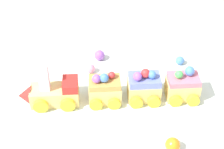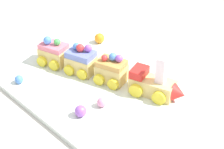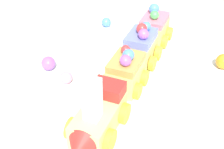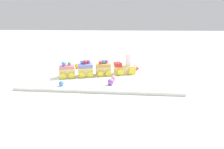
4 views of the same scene
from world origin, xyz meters
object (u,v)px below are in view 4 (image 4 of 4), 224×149
(gumball_pink, at_px, (114,78))
(gumball_blue, at_px, (61,83))
(cake_train_locomotive, at_px, (126,68))
(gumball_orange, at_px, (77,66))
(cake_car_blueberry, at_px, (86,70))
(cake_car_caramel, at_px, (103,69))
(cake_car_strawberry, at_px, (67,71))
(gumball_purple, at_px, (111,82))

(gumball_pink, bearing_deg, gumball_blue, -157.96)
(cake_train_locomotive, bearing_deg, gumball_orange, 148.00)
(cake_car_blueberry, relative_size, gumball_blue, 3.92)
(cake_car_caramel, distance_m, gumball_pink, 0.10)
(gumball_pink, distance_m, gumball_orange, 0.29)
(gumball_pink, distance_m, gumball_blue, 0.22)
(gumball_blue, bearing_deg, gumball_orange, 92.51)
(cake_car_blueberry, xyz_separation_m, cake_car_strawberry, (-0.08, -0.03, -0.00))
(cake_car_caramel, height_order, gumball_purple, cake_car_caramel)
(cake_car_strawberry, bearing_deg, cake_train_locomotive, 0.04)
(cake_car_blueberry, bearing_deg, cake_train_locomotive, -0.07)
(gumball_pink, bearing_deg, gumball_purple, -97.99)
(gumball_blue, bearing_deg, gumball_purple, 8.12)
(gumball_purple, relative_size, gumball_orange, 0.91)
(gumball_blue, bearing_deg, cake_car_strawberry, 97.26)
(gumball_orange, bearing_deg, cake_car_caramel, -33.40)
(gumball_pink, bearing_deg, gumball_orange, 138.57)
(cake_car_caramel, height_order, gumball_blue, cake_car_caramel)
(cake_car_blueberry, distance_m, gumball_pink, 0.15)
(gumball_purple, bearing_deg, cake_car_caramel, 109.10)
(cake_car_caramel, bearing_deg, gumball_blue, -148.55)
(cake_train_locomotive, distance_m, gumball_orange, 0.28)
(gumball_orange, bearing_deg, cake_car_strawberry, -91.09)
(gumball_orange, bearing_deg, gumball_pink, -41.43)
(cake_car_caramel, relative_size, gumball_orange, 2.89)
(cake_car_strawberry, distance_m, gumball_purple, 0.23)
(cake_car_caramel, height_order, gumball_pink, cake_car_caramel)
(gumball_orange, distance_m, gumball_blue, 0.27)
(cake_car_caramel, height_order, cake_car_blueberry, cake_car_blueberry)
(gumball_blue, bearing_deg, gumball_pink, 22.04)
(cake_car_strawberry, xyz_separation_m, gumball_orange, (0.00, 0.15, -0.01))
(gumball_purple, bearing_deg, gumball_pink, 82.01)
(cake_car_strawberry, bearing_deg, cake_car_caramel, 0.14)
(cake_car_blueberry, xyz_separation_m, gumball_pink, (0.14, -0.06, -0.02))
(cake_train_locomotive, xyz_separation_m, cake_car_blueberry, (-0.19, -0.06, 0.00))
(cake_car_blueberry, bearing_deg, gumball_purple, -58.47)
(cake_car_strawberry, distance_m, gumball_orange, 0.16)
(cake_car_caramel, relative_size, cake_car_blueberry, 1.00)
(cake_car_blueberry, xyz_separation_m, gumball_purple, (0.13, -0.11, -0.02))
(cake_car_strawberry, xyz_separation_m, gumball_blue, (0.01, -0.12, -0.02))
(cake_car_caramel, bearing_deg, cake_car_blueberry, 179.97)
(gumball_orange, height_order, gumball_blue, gumball_orange)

